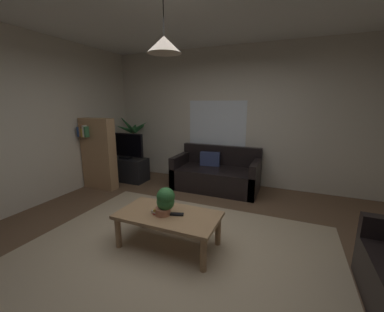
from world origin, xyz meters
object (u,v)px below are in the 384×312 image
object	(u,v)px
book_on_table_1	(159,211)
bookshelf_corner	(98,153)
remote_on_table_0	(177,214)
couch_under_window	(216,175)
book_on_table_0	(160,213)
book_on_table_2	(160,209)
potted_palm_corner	(134,148)
coffee_table	(168,219)
potted_plant_on_table	(165,200)
tv_stand	(127,169)
pendant_lamp	(164,45)
tv	(125,146)

from	to	relation	value
book_on_table_1	bookshelf_corner	world-z (taller)	bookshelf_corner
remote_on_table_0	bookshelf_corner	xyz separation A→B (m)	(-2.33, 1.23, 0.28)
couch_under_window	book_on_table_0	distance (m)	2.16
book_on_table_2	book_on_table_0	bearing A→B (deg)	85.89
remote_on_table_0	potted_palm_corner	xyz separation A→B (m)	(-2.33, 2.39, 0.18)
coffee_table	potted_plant_on_table	size ratio (longest dim) A/B	3.69
tv_stand	pendant_lamp	bearing A→B (deg)	-42.22
potted_plant_on_table	bookshelf_corner	world-z (taller)	bookshelf_corner
couch_under_window	book_on_table_0	world-z (taller)	couch_under_window
potted_palm_corner	couch_under_window	bearing A→B (deg)	-7.29
coffee_table	book_on_table_0	distance (m)	0.11
coffee_table	book_on_table_1	size ratio (longest dim) A/B	8.12
book_on_table_0	coffee_table	bearing A→B (deg)	25.58
potted_plant_on_table	bookshelf_corner	xyz separation A→B (m)	(-2.20, 1.26, 0.13)
tv	potted_palm_corner	world-z (taller)	potted_palm_corner
coffee_table	remote_on_table_0	xyz separation A→B (m)	(0.11, 0.01, 0.07)
coffee_table	book_on_table_2	xyz separation A→B (m)	(-0.08, -0.05, 0.12)
pendant_lamp	book_on_table_1	bearing A→B (deg)	-153.62
book_on_table_1	potted_plant_on_table	distance (m)	0.16
couch_under_window	book_on_table_0	xyz separation A→B (m)	(-0.01, -2.16, 0.15)
couch_under_window	book_on_table_2	distance (m)	2.18
book_on_table_2	tv	bearing A→B (deg)	136.20
book_on_table_0	pendant_lamp	bearing A→B (deg)	25.58
book_on_table_1	book_on_table_2	xyz separation A→B (m)	(0.01, -0.00, 0.03)
couch_under_window	tv_stand	size ratio (longest dim) A/B	1.83
remote_on_table_0	pendant_lamp	distance (m)	1.83
book_on_table_1	tv	world-z (taller)	tv
tv_stand	pendant_lamp	distance (m)	3.41
tv	pendant_lamp	world-z (taller)	pendant_lamp
tv_stand	coffee_table	bearing A→B (deg)	-42.22
potted_plant_on_table	book_on_table_2	bearing A→B (deg)	-149.86
potted_palm_corner	bookshelf_corner	size ratio (longest dim) A/B	1.01
book_on_table_0	pendant_lamp	size ratio (longest dim) A/B	0.23
potted_palm_corner	remote_on_table_0	bearing A→B (deg)	-45.66
book_on_table_2	tv	xyz separation A→B (m)	(-1.96, 1.88, 0.31)
book_on_table_0	remote_on_table_0	bearing A→B (deg)	13.89
potted_palm_corner	coffee_table	bearing A→B (deg)	-47.12
bookshelf_corner	pendant_lamp	world-z (taller)	pendant_lamp
remote_on_table_0	tv_stand	bearing A→B (deg)	-149.12
couch_under_window	potted_plant_on_table	bearing A→B (deg)	-88.84
book_on_table_0	book_on_table_2	xyz separation A→B (m)	(-0.00, -0.01, 0.05)
potted_plant_on_table	pendant_lamp	distance (m)	1.67
book_on_table_1	book_on_table_2	world-z (taller)	book_on_table_2
remote_on_table_0	tv_stand	world-z (taller)	tv_stand
book_on_table_2	remote_on_table_0	xyz separation A→B (m)	(0.19, 0.06, -0.05)
book_on_table_2	bookshelf_corner	world-z (taller)	bookshelf_corner
tv_stand	remote_on_table_0	bearing A→B (deg)	-40.62
book_on_table_2	coffee_table	bearing A→B (deg)	30.23
book_on_table_1	coffee_table	bearing A→B (deg)	26.38
bookshelf_corner	pendant_lamp	xyz separation A→B (m)	(2.23, -1.24, 1.55)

